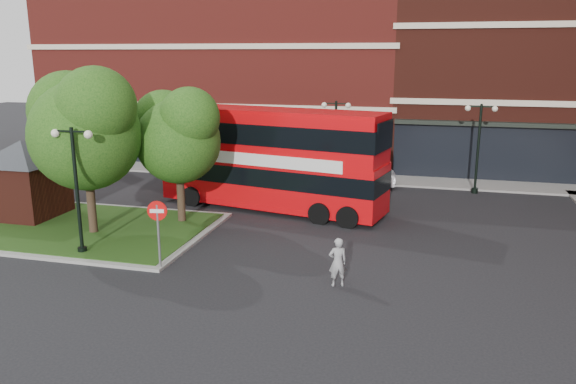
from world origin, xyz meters
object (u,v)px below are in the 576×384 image
(woman, at_px, (338,262))
(car_silver, at_px, (208,167))
(car_white, at_px, (356,173))
(bus, at_px, (271,152))

(woman, distance_m, car_silver, 18.31)
(car_white, bearing_deg, car_silver, 86.14)
(woman, height_order, car_white, woman)
(woman, xyz_separation_m, car_silver, (-10.76, 14.81, -0.18))
(car_silver, relative_size, car_white, 0.83)
(bus, distance_m, car_silver, 8.69)
(bus, height_order, car_white, bus)
(woman, distance_m, car_white, 14.88)
(bus, bearing_deg, car_silver, 146.24)
(bus, bearing_deg, woman, -49.00)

